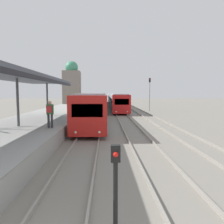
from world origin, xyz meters
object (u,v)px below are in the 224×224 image
at_px(signal_mast_far, 150,91).
at_px(train_far, 114,98).
at_px(person_on_platform, 50,112).
at_px(train_near, 100,100).
at_px(signal_post_near, 116,180).

bearing_deg(signal_mast_far, train_far, 103.71).
distance_m(train_far, signal_mast_far, 22.57).
bearing_deg(person_on_platform, train_near, 85.97).
bearing_deg(train_far, signal_post_near, -92.03).
relative_size(signal_post_near, signal_mast_far, 0.36).
distance_m(train_near, signal_post_near, 40.58).
bearing_deg(train_near, signal_post_near, -88.07).
height_order(train_near, signal_post_near, train_near).
height_order(person_on_platform, signal_post_near, person_on_platform).
xyz_separation_m(person_on_platform, signal_mast_far, (10.85, 23.63, 1.56)).
bearing_deg(person_on_platform, signal_post_near, -67.91).
xyz_separation_m(train_near, signal_mast_far, (8.62, -8.07, 1.77)).
distance_m(person_on_platform, signal_mast_far, 26.05).
height_order(signal_post_near, signal_mast_far, signal_mast_far).
bearing_deg(signal_post_near, train_far, 87.97).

